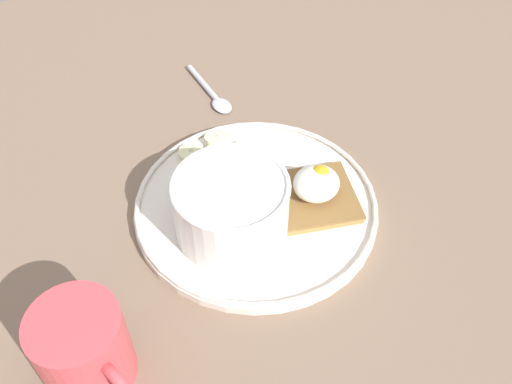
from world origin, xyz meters
TOP-DOWN VIEW (x-y plane):
  - ground_plane at (0.00, 0.00)cm, footprint 120.00×120.00cm
  - plate at (0.00, 0.00)cm, footprint 27.88×27.88cm
  - oatmeal_bowl at (3.76, 2.38)cm, footprint 12.48×12.48cm
  - toast_slice at (-6.46, 1.98)cm, footprint 10.33×10.33cm
  - poached_egg at (-6.52, 1.94)cm, footprint 5.29×4.96cm
  - banana_slice_front at (-1.64, -8.40)cm, footprint 4.03×4.04cm
  - banana_slice_left at (3.62, -6.63)cm, footprint 3.73×3.79cm
  - banana_slice_back at (1.82, -8.91)cm, footprint 3.56×3.60cm
  - banana_slice_right at (1.01, -6.58)cm, footprint 4.78×4.77cm
  - banana_slice_inner at (4.65, -10.04)cm, footprint 4.24×4.23cm
  - banana_slice_outer at (0.90, -11.32)cm, footprint 3.63×3.74cm
  - coffee_mug at (21.06, 13.19)cm, footprint 8.07×11.05cm
  - spoon at (-1.94, -21.60)cm, footprint 3.38×12.24cm

SIDE VIEW (x-z plane):
  - ground_plane at x=0.00cm, z-range 0.00..2.00cm
  - spoon at x=-1.94cm, z-range 2.00..2.80cm
  - plate at x=0.00cm, z-range 2.00..3.60cm
  - banana_slice_front at x=-1.64cm, z-range 2.97..3.94cm
  - banana_slice_back at x=1.82cm, z-range 2.95..4.03cm
  - banana_slice_left at x=3.62cm, z-range 2.92..4.09cm
  - banana_slice_inner at x=4.65cm, z-range 2.97..4.20cm
  - toast_slice at x=-6.46cm, z-range 3.07..4.16cm
  - banana_slice_outer at x=0.90cm, z-range 2.86..4.45cm
  - banana_slice_right at x=1.01cm, z-range 2.94..4.42cm
  - poached_egg at x=-6.52cm, z-range 4.03..7.86cm
  - oatmeal_bowl at x=3.76cm, z-range 2.88..10.08cm
  - coffee_mug at x=21.06cm, z-range 2.12..11.14cm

